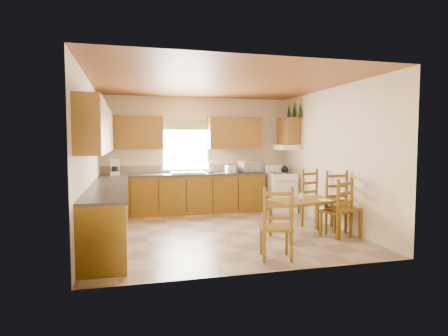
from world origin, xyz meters
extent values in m
plane|color=gray|center=(0.00, 0.00, 0.00)|extent=(4.50, 4.50, 0.00)
plane|color=brown|center=(0.00, 0.00, 2.70)|extent=(4.50, 4.50, 0.00)
plane|color=beige|center=(-2.25, 0.00, 1.35)|extent=(4.50, 4.50, 0.00)
plane|color=beige|center=(2.25, 0.00, 1.35)|extent=(4.50, 4.50, 0.00)
plane|color=beige|center=(0.00, 2.25, 1.35)|extent=(4.50, 4.50, 0.00)
plane|color=beige|center=(0.00, -2.25, 1.35)|extent=(4.50, 4.50, 0.00)
cube|color=brown|center=(-0.38, 1.95, 0.44)|extent=(3.75, 0.60, 0.88)
cube|color=brown|center=(-1.95, -0.15, 0.44)|extent=(0.60, 3.60, 0.88)
cube|color=#3C3633|center=(-0.38, 1.95, 0.90)|extent=(3.75, 0.63, 0.04)
cube|color=#3C3633|center=(-1.95, -0.15, 0.90)|extent=(0.63, 3.60, 0.04)
cube|color=gray|center=(-0.38, 2.24, 1.01)|extent=(3.75, 0.01, 0.18)
cube|color=brown|center=(-1.55, 2.08, 1.85)|extent=(1.41, 0.33, 0.75)
cube|color=brown|center=(0.86, 2.08, 1.85)|extent=(1.25, 0.33, 0.75)
cube|color=brown|center=(-2.08, -0.15, 1.85)|extent=(0.33, 3.60, 0.75)
cube|color=brown|center=(2.08, 1.65, 1.90)|extent=(0.33, 0.62, 0.62)
cube|color=white|center=(2.03, 1.65, 1.52)|extent=(0.44, 0.62, 0.12)
cube|color=white|center=(-0.30, 2.22, 1.55)|extent=(1.13, 0.02, 1.18)
cube|color=white|center=(-0.30, 2.21, 1.55)|extent=(1.05, 0.01, 1.10)
cube|color=#486B33|center=(-0.30, 2.19, 2.05)|extent=(1.19, 0.01, 0.24)
cube|color=silver|center=(-0.30, 1.95, 0.94)|extent=(0.75, 0.45, 0.04)
cone|color=#15351D|center=(2.21, 1.33, 2.38)|extent=(0.22, 0.22, 0.36)
cone|color=#15351D|center=(2.21, 1.65, 2.42)|extent=(0.22, 0.22, 0.36)
cone|color=#15351D|center=(2.21, 1.97, 2.38)|extent=(0.22, 0.22, 0.36)
cube|color=white|center=(1.88, 1.60, 0.45)|extent=(0.63, 0.65, 0.89)
cube|color=white|center=(-1.90, 1.96, 1.07)|extent=(0.21, 0.24, 0.30)
cylinder|color=white|center=(0.23, 1.97, 1.04)|extent=(0.11, 0.11, 0.25)
cube|color=white|center=(0.72, 1.92, 1.01)|extent=(0.25, 0.20, 0.18)
imported|color=white|center=(1.20, 1.91, 1.06)|extent=(0.53, 0.44, 0.27)
cube|color=brown|center=(1.37, -0.65, 0.32)|extent=(1.33, 0.96, 0.64)
cube|color=brown|center=(0.39, -1.74, 0.51)|extent=(0.51, 0.50, 1.03)
cube|color=brown|center=(1.87, -0.84, 0.51)|extent=(0.55, 0.54, 1.02)
cube|color=brown|center=(1.91, -0.10, 0.55)|extent=(0.59, 0.58, 1.11)
cube|color=brown|center=(1.99, -0.87, 0.57)|extent=(0.51, 0.49, 1.13)
cube|color=white|center=(1.69, -0.80, 0.64)|extent=(0.23, 0.28, 0.00)
cube|color=white|center=(1.33, -0.58, 0.69)|extent=(0.08, 0.04, 0.11)
camera|label=1|loc=(-1.61, -6.59, 1.65)|focal=30.00mm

